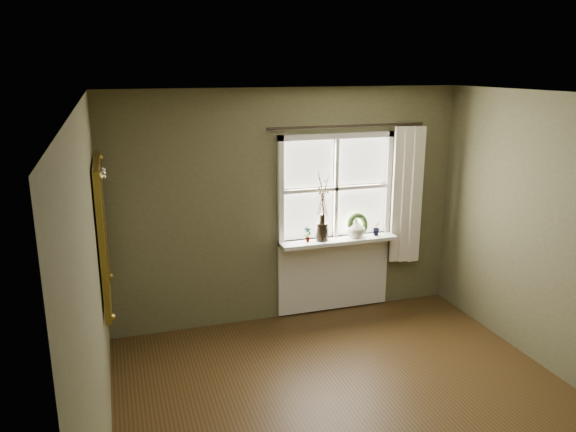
# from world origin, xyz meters

# --- Properties ---
(floor) EXTENTS (4.50, 4.50, 0.00)m
(floor) POSITION_xyz_m (0.00, 0.00, 0.00)
(floor) COLOR #3E2A13
(floor) RESTS_ON ground
(ceiling) EXTENTS (4.50, 4.50, 0.00)m
(ceiling) POSITION_xyz_m (0.00, 0.00, 2.60)
(ceiling) COLOR silver
(ceiling) RESTS_ON ground
(wall_back) EXTENTS (4.00, 0.10, 2.60)m
(wall_back) POSITION_xyz_m (0.00, 2.30, 1.30)
(wall_back) COLOR brown
(wall_back) RESTS_ON ground
(wall_left) EXTENTS (0.10, 4.50, 2.60)m
(wall_left) POSITION_xyz_m (-2.05, 0.00, 1.30)
(wall_left) COLOR brown
(wall_left) RESTS_ON ground
(window_frame) EXTENTS (1.36, 0.06, 1.24)m
(window_frame) POSITION_xyz_m (0.55, 2.23, 1.48)
(window_frame) COLOR white
(window_frame) RESTS_ON wall_back
(window_sill) EXTENTS (1.36, 0.26, 0.04)m
(window_sill) POSITION_xyz_m (0.55, 2.12, 0.90)
(window_sill) COLOR white
(window_sill) RESTS_ON wall_back
(window_apron) EXTENTS (1.36, 0.04, 0.88)m
(window_apron) POSITION_xyz_m (0.55, 2.23, 0.46)
(window_apron) COLOR white
(window_apron) RESTS_ON ground
(dark_jug) EXTENTS (0.17, 0.17, 0.20)m
(dark_jug) POSITION_xyz_m (0.35, 2.12, 1.02)
(dark_jug) COLOR black
(dark_jug) RESTS_ON window_sill
(cream_vase) EXTENTS (0.23, 0.23, 0.22)m
(cream_vase) POSITION_xyz_m (0.76, 2.12, 1.03)
(cream_vase) COLOR silver
(cream_vase) RESTS_ON window_sill
(wreath) EXTENTS (0.29, 0.17, 0.28)m
(wreath) POSITION_xyz_m (0.80, 2.16, 1.02)
(wreath) COLOR #2E4820
(wreath) RESTS_ON window_sill
(potted_plant_left) EXTENTS (0.10, 0.07, 0.18)m
(potted_plant_left) POSITION_xyz_m (0.18, 2.12, 1.01)
(potted_plant_left) COLOR #2E4820
(potted_plant_left) RESTS_ON window_sill
(potted_plant_right) EXTENTS (0.12, 0.11, 0.18)m
(potted_plant_right) POSITION_xyz_m (1.03, 2.12, 1.01)
(potted_plant_right) COLOR #2E4820
(potted_plant_right) RESTS_ON window_sill
(curtain) EXTENTS (0.36, 0.12, 1.59)m
(curtain) POSITION_xyz_m (1.39, 2.13, 1.37)
(curtain) COLOR silver
(curtain) RESTS_ON wall_back
(curtain_rod) EXTENTS (1.84, 0.03, 0.03)m
(curtain_rod) POSITION_xyz_m (0.65, 2.17, 2.18)
(curtain_rod) COLOR black
(curtain_rod) RESTS_ON wall_back
(gilt_mirror) EXTENTS (0.10, 1.08, 1.28)m
(gilt_mirror) POSITION_xyz_m (-1.96, 1.52, 1.40)
(gilt_mirror) COLOR white
(gilt_mirror) RESTS_ON wall_left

